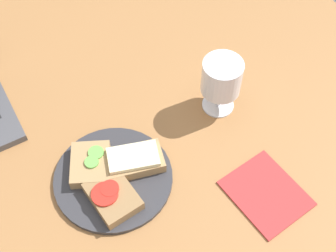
# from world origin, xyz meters

# --- Properties ---
(wooden_table) EXTENTS (1.40, 1.40, 0.03)m
(wooden_table) POSITION_xyz_m (0.00, 0.00, 0.01)
(wooden_table) COLOR #9E6B3D
(wooden_table) RESTS_ON ground
(plate) EXTENTS (0.24, 0.24, 0.01)m
(plate) POSITION_xyz_m (-0.05, -0.05, 0.04)
(plate) COLOR #333338
(plate) RESTS_ON wooden_table
(sandwich_with_cheese) EXTENTS (0.13, 0.10, 0.03)m
(sandwich_with_cheese) POSITION_xyz_m (0.00, -0.05, 0.06)
(sandwich_with_cheese) COLOR #A88456
(sandwich_with_cheese) RESTS_ON plate
(sandwich_with_cucumber) EXTENTS (0.11, 0.12, 0.03)m
(sandwich_with_cucumber) POSITION_xyz_m (-0.08, -0.01, 0.05)
(sandwich_with_cucumber) COLOR #A88456
(sandwich_with_cucumber) RESTS_ON plate
(sandwich_with_tomato) EXTENTS (0.09, 0.11, 0.03)m
(sandwich_with_tomato) POSITION_xyz_m (-0.07, -0.10, 0.05)
(sandwich_with_tomato) COLOR #937047
(sandwich_with_tomato) RESTS_ON plate
(wine_glass) EXTENTS (0.09, 0.09, 0.13)m
(wine_glass) POSITION_xyz_m (0.24, 0.00, 0.12)
(wine_glass) COLOR white
(wine_glass) RESTS_ON wooden_table
(napkin) EXTENTS (0.14, 0.16, 0.00)m
(napkin) POSITION_xyz_m (0.20, -0.23, 0.03)
(napkin) COLOR #B23333
(napkin) RESTS_ON wooden_table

